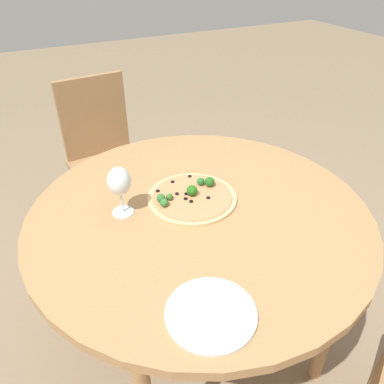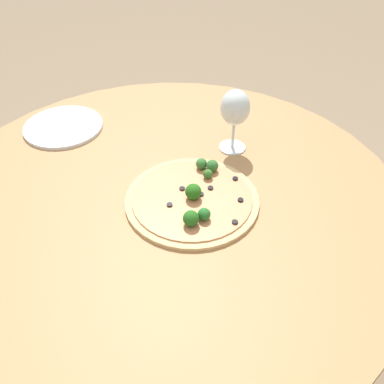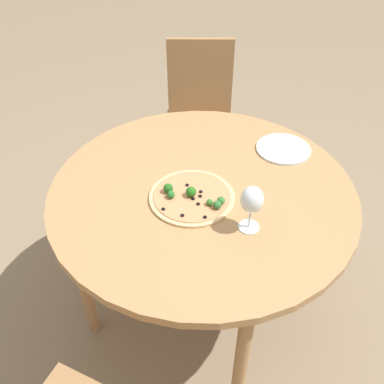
{
  "view_description": "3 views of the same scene",
  "coord_description": "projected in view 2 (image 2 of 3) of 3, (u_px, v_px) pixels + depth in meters",
  "views": [
    {
      "loc": [
        -0.49,
        -0.92,
        1.54
      ],
      "look_at": [
        0.01,
        0.07,
        0.78
      ],
      "focal_mm": 35.0,
      "sensor_mm": 36.0,
      "label": 1
    },
    {
      "loc": [
        0.73,
        0.32,
        1.45
      ],
      "look_at": [
        0.01,
        0.07,
        0.78
      ],
      "focal_mm": 40.0,
      "sensor_mm": 36.0,
      "label": 2
    },
    {
      "loc": [
        -0.6,
        1.11,
        1.82
      ],
      "look_at": [
        0.01,
        0.07,
        0.78
      ],
      "focal_mm": 40.0,
      "sensor_mm": 36.0,
      "label": 3
    }
  ],
  "objects": [
    {
      "name": "ground_plane",
      "position": [
        175.0,
        349.0,
        1.55
      ],
      "size": [
        12.0,
        12.0,
        0.0
      ],
      "primitive_type": "plane",
      "color": "#847056"
    },
    {
      "name": "wine_glass",
      "position": [
        235.0,
        109.0,
        1.12
      ],
      "size": [
        0.08,
        0.08,
        0.18
      ],
      "color": "silver",
      "rests_on": "dining_table"
    },
    {
      "name": "dining_table",
      "position": [
        167.0,
        213.0,
        1.1
      ],
      "size": [
        1.19,
        1.19,
        0.75
      ],
      "color": "#A87A4C",
      "rests_on": "ground_plane"
    },
    {
      "name": "plate_near",
      "position": [
        63.0,
        127.0,
        1.28
      ],
      "size": [
        0.23,
        0.23,
        0.01
      ],
      "color": "silver",
      "rests_on": "dining_table"
    },
    {
      "name": "pizza",
      "position": [
        193.0,
        198.0,
        1.03
      ],
      "size": [
        0.32,
        0.32,
        0.05
      ],
      "color": "tan",
      "rests_on": "dining_table"
    }
  ]
}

